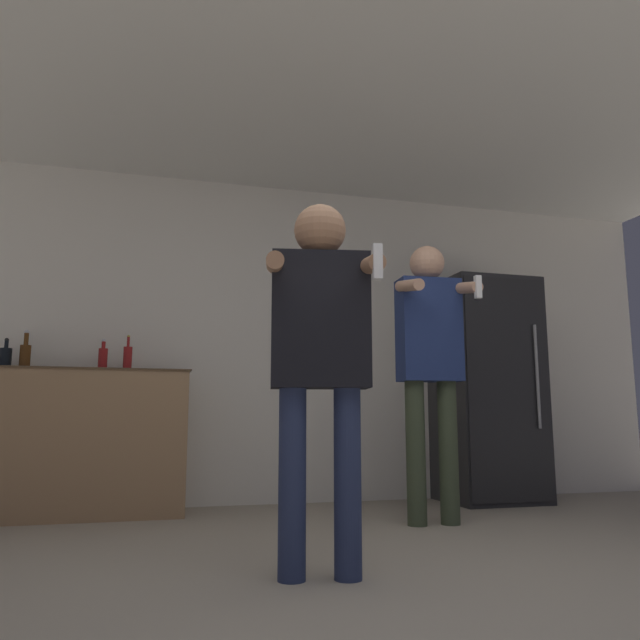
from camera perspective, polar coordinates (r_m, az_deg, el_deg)
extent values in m
plane|color=gray|center=(2.24, 10.42, -25.66)|extent=(14.00, 14.00, 0.00)
cube|color=silver|center=(5.03, -4.81, -1.85)|extent=(7.00, 0.06, 2.55)
cube|color=silver|center=(4.02, -0.36, 19.60)|extent=(7.00, 3.45, 0.05)
cube|color=#262628|center=(5.27, 14.97, -6.14)|extent=(0.73, 0.66, 1.77)
cube|color=black|center=(4.99, 16.91, -5.91)|extent=(0.70, 0.01, 1.70)
cylinder|color=#99999E|center=(5.10, 19.25, -4.85)|extent=(0.02, 0.02, 0.80)
cube|color=#997551|center=(4.62, -21.79, -10.40)|extent=(1.51, 0.56, 0.97)
cube|color=brown|center=(4.63, -21.43, -4.33)|extent=(1.54, 0.59, 0.01)
cylinder|color=#563314|center=(4.76, -25.37, -3.12)|extent=(0.07, 0.07, 0.17)
cylinder|color=#563314|center=(4.78, -25.27, -1.56)|extent=(0.03, 0.03, 0.09)
sphere|color=silver|center=(4.78, -25.23, -1.02)|extent=(0.03, 0.03, 0.03)
cylinder|color=maroon|center=(4.70, -19.25, -3.47)|extent=(0.06, 0.06, 0.16)
cylinder|color=maroon|center=(4.71, -19.18, -2.15)|extent=(0.03, 0.03, 0.06)
sphere|color=silver|center=(4.72, -19.16, -1.81)|extent=(0.03, 0.03, 0.03)
cylinder|color=maroon|center=(4.69, -17.19, -3.46)|extent=(0.06, 0.06, 0.18)
cylinder|color=maroon|center=(4.71, -17.12, -1.91)|extent=(0.02, 0.02, 0.08)
sphere|color=#B29933|center=(4.71, -17.10, -1.45)|extent=(0.02, 0.02, 0.02)
cylinder|color=black|center=(4.79, -26.83, -3.19)|extent=(0.08, 0.08, 0.15)
cylinder|color=black|center=(4.80, -26.74, -1.98)|extent=(0.03, 0.03, 0.06)
sphere|color=black|center=(4.80, -26.72, -1.64)|extent=(0.03, 0.03, 0.03)
cylinder|color=navy|center=(2.66, -2.55, -14.61)|extent=(0.12, 0.12, 0.78)
cylinder|color=navy|center=(2.68, 2.54, -14.57)|extent=(0.12, 0.12, 0.78)
cube|color=black|center=(2.69, 0.00, -0.07)|extent=(0.45, 0.27, 0.58)
sphere|color=#9E7051|center=(2.78, 0.00, 8.20)|extent=(0.23, 0.23, 0.23)
cylinder|color=#9E7051|center=(2.57, -4.15, 5.23)|extent=(0.13, 0.34, 0.13)
cylinder|color=#9E7051|center=(2.60, 4.67, 5.05)|extent=(0.13, 0.34, 0.13)
cube|color=white|center=(2.45, 5.28, 5.32)|extent=(0.04, 0.04, 0.14)
cylinder|color=#38422D|center=(4.03, 8.75, -11.86)|extent=(0.12, 0.12, 0.89)
cylinder|color=#38422D|center=(4.10, 11.66, -11.72)|extent=(0.12, 0.12, 0.89)
cube|color=navy|center=(4.10, 9.91, -0.92)|extent=(0.41, 0.23, 0.66)
sphere|color=tan|center=(4.18, 9.75, 5.14)|extent=(0.23, 0.23, 0.23)
cylinder|color=tan|center=(3.92, 8.16, 3.15)|extent=(0.10, 0.36, 0.13)
cylinder|color=tan|center=(4.06, 13.17, 2.87)|extent=(0.10, 0.36, 0.13)
cube|color=white|center=(3.90, 14.24, 2.94)|extent=(0.04, 0.04, 0.14)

